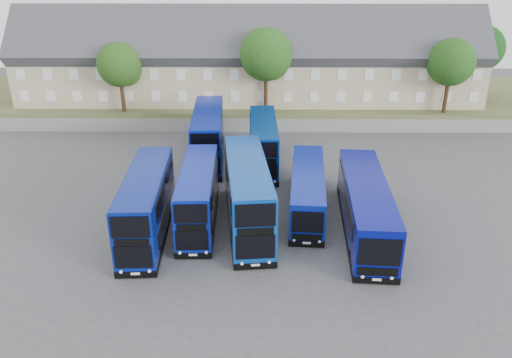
# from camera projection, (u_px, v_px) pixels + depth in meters

# --- Properties ---
(ground) EXTENTS (120.00, 120.00, 0.00)m
(ground) POSITION_uv_depth(u_px,v_px,m) (239.00, 242.00, 34.17)
(ground) COLOR #46464B
(ground) RESTS_ON ground
(retaining_wall) EXTENTS (70.00, 0.40, 1.50)m
(retaining_wall) POSITION_uv_depth(u_px,v_px,m) (248.00, 125.00, 55.83)
(retaining_wall) COLOR slate
(retaining_wall) RESTS_ON ground
(earth_bank) EXTENTS (80.00, 20.00, 2.00)m
(earth_bank) POSITION_uv_depth(u_px,v_px,m) (250.00, 100.00, 64.88)
(earth_bank) COLOR #4E532E
(earth_bank) RESTS_ON ground
(terrace_row) EXTENTS (54.00, 10.40, 11.20)m
(terrace_row) POSITION_uv_depth(u_px,v_px,m) (249.00, 62.00, 58.96)
(terrace_row) COLOR tan
(terrace_row) RESTS_ON earth_bank
(dd_front_left) EXTENTS (3.17, 11.31, 4.45)m
(dd_front_left) POSITION_uv_depth(u_px,v_px,m) (147.00, 206.00, 34.39)
(dd_front_left) COLOR navy
(dd_front_left) RESTS_ON ground
(dd_front_mid) EXTENTS (2.76, 10.53, 4.15)m
(dd_front_mid) POSITION_uv_depth(u_px,v_px,m) (198.00, 197.00, 36.04)
(dd_front_mid) COLOR #081B9D
(dd_front_mid) RESTS_ON ground
(dd_front_right) EXTENTS (3.99, 12.24, 4.78)m
(dd_front_right) POSITION_uv_depth(u_px,v_px,m) (248.00, 195.00, 35.54)
(dd_front_right) COLOR #083B9E
(dd_front_right) RESTS_ON ground
(dd_rear_left) EXTENTS (3.37, 11.95, 4.70)m
(dd_rear_left) POSITION_uv_depth(u_px,v_px,m) (208.00, 136.00, 47.59)
(dd_rear_left) COLOR #081D9B
(dd_rear_left) RESTS_ON ground
(dd_rear_right) EXTENTS (2.67, 10.70, 4.23)m
(dd_rear_right) POSITION_uv_depth(u_px,v_px,m) (263.00, 144.00, 46.30)
(dd_rear_right) COLOR navy
(dd_rear_right) RESTS_ON ground
(coach_east_a) EXTENTS (3.41, 11.71, 3.16)m
(coach_east_a) POSITION_uv_depth(u_px,v_px,m) (307.00, 191.00, 38.06)
(coach_east_a) COLOR #081B9B
(coach_east_a) RESTS_ON ground
(coach_east_b) EXTENTS (3.72, 13.53, 3.66)m
(coach_east_b) POSITION_uv_depth(u_px,v_px,m) (365.00, 208.00, 34.98)
(coach_east_b) COLOR #060D7E
(coach_east_b) RESTS_ON ground
(tree_west) EXTENTS (4.80, 4.80, 7.65)m
(tree_west) POSITION_uv_depth(u_px,v_px,m) (121.00, 66.00, 54.42)
(tree_west) COLOR #382314
(tree_west) RESTS_ON earth_bank
(tree_mid) EXTENTS (5.76, 5.76, 9.18)m
(tree_mid) POSITION_uv_depth(u_px,v_px,m) (267.00, 56.00, 54.32)
(tree_mid) COLOR #382314
(tree_mid) RESTS_ON earth_bank
(tree_east) EXTENTS (5.12, 5.12, 8.16)m
(tree_east) POSITION_uv_depth(u_px,v_px,m) (452.00, 64.00, 53.96)
(tree_east) COLOR #382314
(tree_east) RESTS_ON earth_bank
(tree_far) EXTENTS (5.44, 5.44, 8.67)m
(tree_far) POSITION_uv_depth(u_px,v_px,m) (482.00, 50.00, 60.17)
(tree_far) COLOR #382314
(tree_far) RESTS_ON earth_bank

